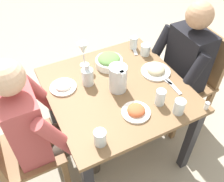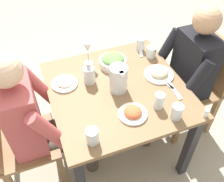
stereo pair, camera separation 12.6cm
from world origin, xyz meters
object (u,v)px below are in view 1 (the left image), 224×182
at_px(plate_beans, 156,70).
at_px(water_glass_far_left, 134,43).
at_px(wine_glass, 83,50).
at_px(water_glass_near_right, 100,138).
at_px(oil_carafe, 88,77).
at_px(water_pitcher, 117,78).
at_px(diner_far, 42,125).
at_px(water_glass_by_pitcher, 145,50).
at_px(water_glass_near_left, 160,97).
at_px(diner_near, 177,69).
at_px(plate_yoghurt, 63,86).
at_px(plate_rice_curry, 137,111).
at_px(dining_table, 117,99).
at_px(salt_shaker, 207,106).
at_px(salad_bowl, 109,61).
at_px(chair_far, 15,151).
at_px(chair_near, 193,76).
at_px(water_glass_center, 179,107).

relative_size(plate_beans, water_glass_far_left, 2.14).
bearing_deg(wine_glass, water_glass_near_right, 164.76).
bearing_deg(oil_carafe, water_pitcher, -132.36).
xyz_separation_m(diner_far, water_pitcher, (0.02, -0.54, 0.16)).
distance_m(water_glass_far_left, water_glass_by_pitcher, 0.12).
xyz_separation_m(diner_far, water_glass_by_pitcher, (0.27, -0.92, 0.11)).
bearing_deg(water_glass_near_left, diner_near, -52.51).
relative_size(plate_yoghurt, plate_rice_curry, 1.00).
height_order(dining_table, salt_shaker, salt_shaker).
height_order(water_glass_near_left, wine_glass, wine_glass).
distance_m(salad_bowl, wine_glass, 0.21).
xyz_separation_m(dining_table, plate_rice_curry, (-0.25, -0.00, 0.13)).
relative_size(dining_table, salad_bowl, 4.52).
distance_m(dining_table, diner_near, 0.55).
xyz_separation_m(plate_beans, water_glass_far_left, (0.34, -0.01, 0.03)).
bearing_deg(water_glass_near_right, water_glass_by_pitcher, -48.31).
bearing_deg(oil_carafe, chair_far, 105.00).
height_order(chair_far, oil_carafe, chair_far).
xyz_separation_m(salad_bowl, plate_rice_curry, (-0.50, 0.06, -0.02)).
height_order(chair_near, water_glass_far_left, chair_near).
bearing_deg(water_glass_near_right, water_glass_center, -91.39).
xyz_separation_m(diner_near, water_glass_near_right, (-0.38, 0.83, 0.11)).
xyz_separation_m(water_pitcher, plate_beans, (0.03, -0.33, -0.08)).
xyz_separation_m(plate_yoghurt, water_glass_far_left, (0.19, -0.66, 0.03)).
distance_m(water_glass_near_left, oil_carafe, 0.51).
bearing_deg(dining_table, oil_carafe, 51.06).
bearing_deg(chair_near, diner_near, 90.00).
relative_size(plate_beans, wine_glass, 1.08).
bearing_deg(water_glass_center, water_glass_near_right, 88.61).
distance_m(chair_far, plate_beans, 1.10).
height_order(salad_bowl, water_glass_by_pitcher, salad_bowl).
distance_m(diner_far, plate_yoghurt, 0.30).
xyz_separation_m(plate_beans, water_glass_center, (-0.38, 0.09, 0.03)).
distance_m(salad_bowl, plate_beans, 0.35).
height_order(plate_rice_curry, salt_shaker, same).
distance_m(wine_glass, salt_shaker, 0.91).
distance_m(diner_far, plate_rice_curry, 0.60).
distance_m(dining_table, water_pitcher, 0.21).
height_order(dining_table, diner_near, diner_near).
height_order(diner_near, oil_carafe, diner_near).
height_order(salad_bowl, plate_beans, salad_bowl).
height_order(plate_yoghurt, water_glass_near_right, water_glass_near_right).
bearing_deg(water_glass_near_right, wine_glass, -15.24).
xyz_separation_m(water_glass_near_right, salt_shaker, (-0.07, -0.70, -0.02)).
distance_m(water_glass_near_right, oil_carafe, 0.50).
relative_size(diner_near, salt_shaker, 21.76).
height_order(diner_near, salt_shaker, diner_near).
bearing_deg(plate_rice_curry, water_glass_far_left, -28.60).
distance_m(dining_table, water_glass_near_left, 0.35).
xyz_separation_m(water_glass_by_pitcher, salt_shaker, (-0.66, -0.04, -0.02)).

